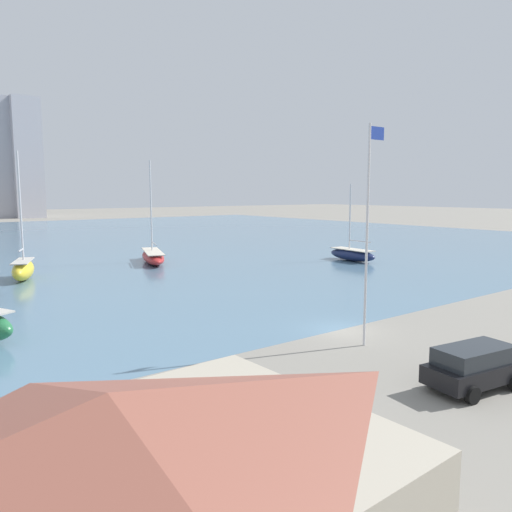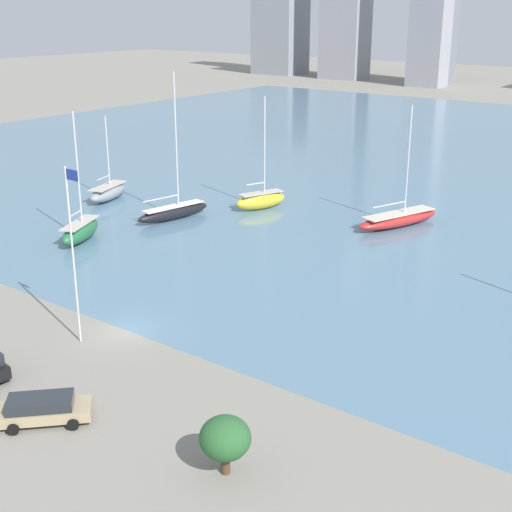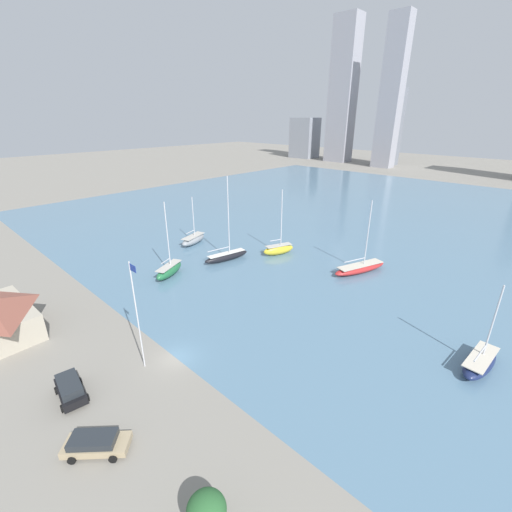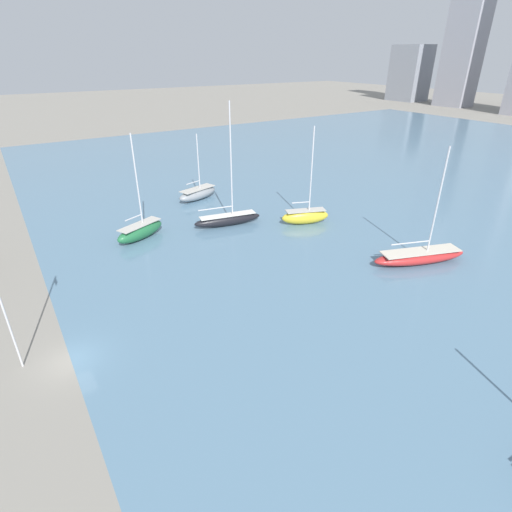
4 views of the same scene
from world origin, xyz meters
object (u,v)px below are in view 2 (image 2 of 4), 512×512
object	(u,v)px
sailboat_yellow	(261,200)
sailboat_black	(174,211)
sailboat_red	(399,219)
sailboat_green	(80,231)
sailboat_gray	(108,192)
parked_wagon_tan	(43,409)
flag_pole	(73,250)

from	to	relation	value
sailboat_yellow	sailboat_black	bearing A→B (deg)	-98.83
sailboat_red	sailboat_green	world-z (taller)	sailboat_green
sailboat_yellow	sailboat_red	bearing A→B (deg)	32.77
sailboat_green	sailboat_gray	xyz separation A→B (m)	(-9.79, 12.36, -0.10)
sailboat_black	sailboat_gray	bearing A→B (deg)	-175.09
sailboat_red	sailboat_green	size ratio (longest dim) A/B	1.00
sailboat_gray	parked_wagon_tan	world-z (taller)	sailboat_gray
sailboat_gray	sailboat_black	bearing A→B (deg)	-23.34
sailboat_green	sailboat_gray	bearing A→B (deg)	104.09
sailboat_yellow	sailboat_gray	distance (m)	18.64
sailboat_green	sailboat_gray	size ratio (longest dim) A/B	1.27
sailboat_green	flag_pole	bearing A→B (deg)	-64.23
sailboat_black	sailboat_green	bearing A→B (deg)	-89.61
parked_wagon_tan	flag_pole	bearing A→B (deg)	173.06
sailboat_green	parked_wagon_tan	world-z (taller)	sailboat_green
sailboat_yellow	sailboat_green	size ratio (longest dim) A/B	1.00
sailboat_yellow	sailboat_black	world-z (taller)	sailboat_black
sailboat_red	sailboat_yellow	bearing A→B (deg)	-148.52
sailboat_red	sailboat_gray	xyz separation A→B (m)	(-32.53, -11.07, 0.14)
sailboat_red	sailboat_gray	distance (m)	34.36
sailboat_black	sailboat_red	world-z (taller)	sailboat_black
sailboat_red	sailboat_green	distance (m)	32.65
flag_pole	sailboat_gray	size ratio (longest dim) A/B	1.24
sailboat_yellow	sailboat_red	size ratio (longest dim) A/B	1.01
sailboat_red	sailboat_green	xyz separation A→B (m)	(-22.74, -23.43, 0.24)
sailboat_yellow	sailboat_red	world-z (taller)	sailboat_yellow
flag_pole	sailboat_yellow	world-z (taller)	sailboat_yellow
sailboat_green	parked_wagon_tan	size ratio (longest dim) A/B	2.50
sailboat_gray	parked_wagon_tan	bearing A→B (deg)	-63.47
sailboat_black	sailboat_red	xyz separation A→B (m)	(20.69, 12.30, -0.10)
sailboat_gray	sailboat_red	bearing A→B (deg)	1.40
sailboat_yellow	sailboat_green	bearing A→B (deg)	-88.83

